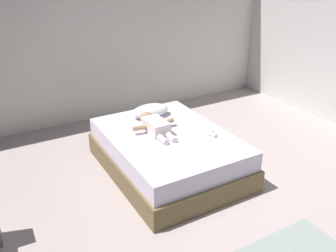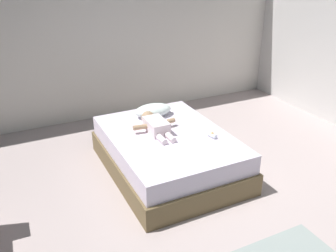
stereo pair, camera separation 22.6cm
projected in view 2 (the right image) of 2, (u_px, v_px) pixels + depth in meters
The scene contains 7 objects.
ground_plane at pixel (204, 233), 3.21m from camera, with size 8.00×8.00×0.00m, color #B7A5A2.
wall_behind_bed at pixel (97, 26), 5.07m from camera, with size 8.00×0.12×2.73m, color silver.
bed at pixel (168, 153), 4.07m from camera, with size 1.29×1.75×0.46m.
pillow at pixel (153, 110), 4.40m from camera, with size 0.47×0.27×0.15m.
baby at pixel (155, 125), 4.03m from camera, with size 0.51×0.64×0.16m.
toothbrush at pixel (163, 121), 4.27m from camera, with size 0.04×0.13×0.02m.
baby_bottle at pixel (212, 135), 3.89m from camera, with size 0.07×0.12×0.07m.
Camera 2 is at (-1.39, -2.11, 2.22)m, focal length 38.44 mm.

